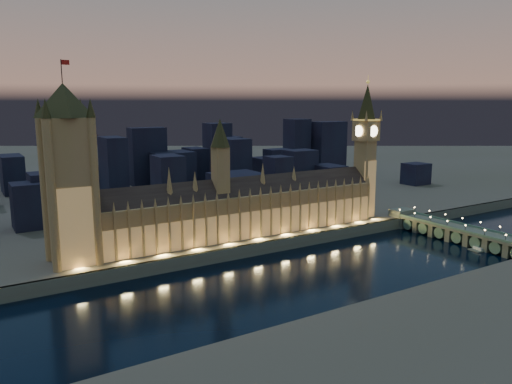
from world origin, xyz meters
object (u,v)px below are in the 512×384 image
elizabeth_tower (366,139)px  westminster_bridge (455,232)px  victoria_tower (68,166)px  river_boat (495,246)px  palace_of_westminster (247,208)px

elizabeth_tower → westminster_bridge: elizabeth_tower is taller
victoria_tower → river_boat: size_ratio=2.79×
elizabeth_tower → river_boat: (32.30, -91.68, -66.53)m
victoria_tower → westminster_bridge: victoria_tower is taller
elizabeth_tower → victoria_tower: bearing=-180.0°
palace_of_westminster → river_boat: bearing=-33.4°
palace_of_westminster → elizabeth_tower: elizabeth_tower is taller
palace_of_westminster → westminster_bridge: 148.16m
elizabeth_tower → palace_of_westminster: bearing=-179.9°
westminster_bridge → river_boat: (7.10, -26.30, -4.44)m
palace_of_westminster → elizabeth_tower: bearing=0.1°
elizabeth_tower → westminster_bridge: 93.62m
westminster_bridge → river_boat: size_ratio=2.86×
victoria_tower → elizabeth_tower: 218.07m
westminster_bridge → river_boat: westminster_bridge is taller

